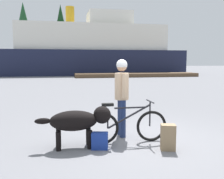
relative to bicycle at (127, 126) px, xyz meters
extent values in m
plane|color=slate|center=(0.36, -0.01, -0.37)|extent=(160.00, 160.00, 0.00)
torus|color=black|center=(0.55, 0.00, -0.03)|extent=(0.67, 0.06, 0.67)
torus|color=black|center=(-0.51, 0.00, -0.03)|extent=(0.67, 0.06, 0.67)
cube|color=black|center=(0.07, 0.00, 0.39)|extent=(0.68, 0.03, 0.03)
cube|color=black|center=(0.05, 0.00, 0.20)|extent=(0.91, 0.03, 0.49)
cylinder|color=black|center=(-0.41, 0.00, 0.18)|extent=(0.03, 0.03, 0.42)
cylinder|color=black|center=(0.51, 0.00, 0.23)|extent=(0.03, 0.03, 0.52)
cube|color=black|center=(-0.41, 0.00, 0.47)|extent=(0.24, 0.10, 0.06)
cylinder|color=black|center=(0.51, 0.00, 0.51)|extent=(0.03, 0.44, 0.03)
cube|color=slate|center=(-0.53, 0.00, 0.27)|extent=(0.36, 0.14, 0.02)
cylinder|color=navy|center=(0.01, 0.62, 0.06)|extent=(0.14, 0.14, 0.85)
cylinder|color=navy|center=(0.01, 0.40, 0.06)|extent=(0.14, 0.14, 0.85)
cylinder|color=#D8B28C|center=(0.01, 0.51, 0.79)|extent=(0.32, 0.32, 0.60)
cylinder|color=#D8B28C|center=(0.01, 0.73, 0.82)|extent=(0.09, 0.09, 0.53)
cylinder|color=#D8B28C|center=(0.01, 0.29, 0.82)|extent=(0.09, 0.09, 0.53)
sphere|color=tan|center=(0.01, 0.51, 1.25)|extent=(0.23, 0.23, 0.23)
sphere|color=white|center=(0.01, 0.51, 1.28)|extent=(0.25, 0.25, 0.25)
ellipsoid|color=black|center=(-1.12, -0.08, 0.18)|extent=(0.95, 0.48, 0.40)
sphere|color=black|center=(-0.54, -0.08, 0.28)|extent=(0.36, 0.36, 0.36)
ellipsoid|color=black|center=(-1.71, -0.08, 0.20)|extent=(0.32, 0.12, 0.12)
cylinder|color=black|center=(-0.81, 0.05, -0.18)|extent=(0.10, 0.10, 0.37)
cylinder|color=black|center=(-0.81, -0.21, -0.18)|extent=(0.10, 0.10, 0.37)
cylinder|color=black|center=(-1.42, 0.05, -0.18)|extent=(0.10, 0.10, 0.37)
cylinder|color=black|center=(-1.42, -0.21, -0.18)|extent=(0.10, 0.10, 0.37)
cube|color=#8C7251|center=(0.68, -0.57, -0.12)|extent=(0.32, 0.27, 0.51)
cube|color=navy|center=(-0.62, -0.27, -0.20)|extent=(0.35, 0.25, 0.33)
cube|color=brown|center=(6.75, 21.88, -0.17)|extent=(13.57, 2.71, 0.40)
cube|color=#191E38|center=(2.55, 28.55, 1.16)|extent=(23.02, 8.28, 3.06)
cube|color=silver|center=(2.55, 28.55, 4.29)|extent=(18.42, 6.96, 3.20)
cube|color=silver|center=(4.85, 28.55, 6.79)|extent=(5.52, 4.97, 1.80)
cylinder|color=#BF8C19|center=(-0.21, 28.55, 7.09)|extent=(1.10, 1.10, 2.40)
cylinder|color=#4C331E|center=(-8.06, 43.57, 1.07)|extent=(0.44, 0.44, 2.88)
cone|color=#1E4C28|center=(-8.06, 43.57, 7.20)|extent=(4.17, 4.17, 9.37)
cylinder|color=#4C331E|center=(-1.45, 42.61, 0.84)|extent=(0.43, 0.43, 2.41)
cone|color=#143819|center=(-1.45, 42.61, 6.79)|extent=(3.93, 3.93, 9.50)
cylinder|color=#4C331E|center=(8.06, 45.93, 0.65)|extent=(0.40, 0.40, 2.05)
cone|color=#143819|center=(8.06, 45.93, 6.31)|extent=(4.20, 4.20, 9.25)
cylinder|color=#4C331E|center=(-1.29, 49.60, 1.24)|extent=(0.40, 0.40, 3.22)
cone|color=#143819|center=(-1.29, 49.60, 5.93)|extent=(3.83, 3.83, 6.15)
camera|label=1|loc=(-1.31, -5.03, 1.36)|focal=40.33mm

